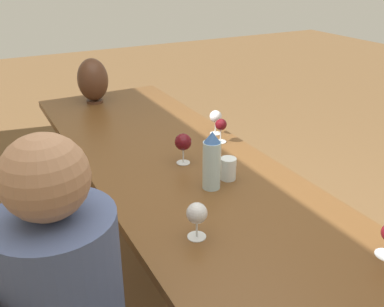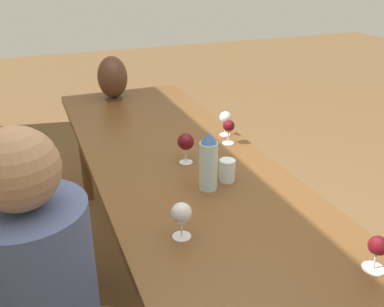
# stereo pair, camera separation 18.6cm
# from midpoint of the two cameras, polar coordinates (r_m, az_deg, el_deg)

# --- Properties ---
(dining_table) EXTENTS (3.19, 0.83, 0.78)m
(dining_table) POSITION_cam_midpoint_polar(r_m,az_deg,el_deg) (1.79, -0.19, -7.13)
(dining_table) COLOR brown
(dining_table) RESTS_ON ground_plane
(water_bottle) EXTENTS (0.08, 0.08, 0.25)m
(water_bottle) POSITION_cam_midpoint_polar(r_m,az_deg,el_deg) (1.73, -0.41, -1.10)
(water_bottle) COLOR #ADCCD6
(water_bottle) RESTS_ON dining_table
(water_tumbler) EXTENTS (0.07, 0.07, 0.10)m
(water_tumbler) POSITION_cam_midpoint_polar(r_m,az_deg,el_deg) (1.84, 1.98, -2.10)
(water_tumbler) COLOR silver
(water_tumbler) RESTS_ON dining_table
(vase) EXTENTS (0.20, 0.20, 0.29)m
(vase) POSITION_cam_midpoint_polar(r_m,az_deg,el_deg) (2.90, -14.91, 9.42)
(vase) COLOR #4C2D1E
(vase) RESTS_ON dining_table
(wine_glass_1) EXTENTS (0.07, 0.07, 0.13)m
(wine_glass_1) POSITION_cam_midpoint_polar(r_m,az_deg,el_deg) (1.45, -3.06, -8.17)
(wine_glass_1) COLOR silver
(wine_glass_1) RESTS_ON dining_table
(wine_glass_2) EXTENTS (0.06, 0.06, 0.13)m
(wine_glass_2) POSITION_cam_midpoint_polar(r_m,az_deg,el_deg) (2.19, 1.46, 3.71)
(wine_glass_2) COLOR silver
(wine_glass_2) RESTS_ON dining_table
(wine_glass_4) EXTENTS (0.08, 0.08, 0.15)m
(wine_glass_4) POSITION_cam_midpoint_polar(r_m,az_deg,el_deg) (1.96, -3.91, 1.41)
(wine_glass_4) COLOR silver
(wine_glass_4) RESTS_ON dining_table
(wine_glass_5) EXTENTS (0.07, 0.07, 0.13)m
(wine_glass_5) POSITION_cam_midpoint_polar(r_m,az_deg,el_deg) (2.30, 0.86, 4.83)
(wine_glass_5) COLOR silver
(wine_glass_5) RESTS_ON dining_table
(chair_far) EXTENTS (0.44, 0.44, 0.92)m
(chair_far) POSITION_cam_midpoint_polar(r_m,az_deg,el_deg) (2.15, -24.79, -10.60)
(chair_far) COLOR brown
(chair_far) RESTS_ON ground_plane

